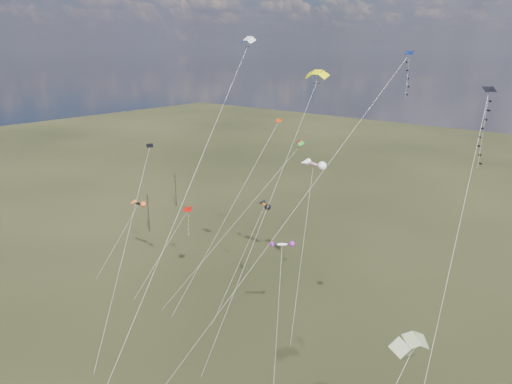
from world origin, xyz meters
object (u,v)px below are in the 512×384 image
Objects in this scene: utility_pole_near at (148,213)px; diamond_black_high at (478,150)px; novelty_black_orange at (138,204)px; utility_pole_far at (176,189)px; parafoil_yellow at (316,73)px.

diamond_black_high is (62.45, -13.78, 23.72)m from utility_pole_near.
utility_pole_near is 0.71× the size of novelty_black_orange.
utility_pole_near is at bearing 167.55° from diamond_black_high.
utility_pole_far is at bearing 127.60° from novelty_black_orange.
diamond_black_high reaches higher than novelty_black_orange.
utility_pole_far is (-8.00, 14.00, 0.00)m from utility_pole_near.
utility_pole_near is 68.21m from diamond_black_high.
utility_pole_near is 0.24× the size of parafoil_yellow.
utility_pole_far is at bearing 119.74° from utility_pole_near.
diamond_black_high is (70.45, -27.78, 23.72)m from utility_pole_far.
diamond_black_high is 2.91× the size of novelty_black_orange.
utility_pole_far is 0.24× the size of parafoil_yellow.
novelty_black_orange is (-52.47, 4.45, -17.14)m from diamond_black_high.
utility_pole_far is 30.18m from novelty_black_orange.
utility_pole_far is at bearing 158.48° from diamond_black_high.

